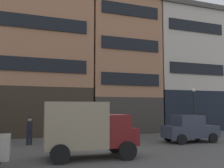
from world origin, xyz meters
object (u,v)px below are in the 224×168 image
object	(u,v)px
fire_hydrant_curbside	(172,130)
delivery_truck_near	(88,128)
pedestrian_officer	(30,129)
sedan_light	(189,129)
streetlamp_curbside	(194,104)

from	to	relation	value
fire_hydrant_curbside	delivery_truck_near	bearing A→B (deg)	-142.66
delivery_truck_near	pedestrian_officer	size ratio (longest dim) A/B	2.48
pedestrian_officer	fire_hydrant_curbside	distance (m)	11.85
sedan_light	streetlamp_curbside	size ratio (longest dim) A/B	0.91
sedan_light	pedestrian_officer	size ratio (longest dim) A/B	2.10
delivery_truck_near	fire_hydrant_curbside	size ratio (longest dim) A/B	5.36
streetlamp_curbside	fire_hydrant_curbside	size ratio (longest dim) A/B	4.96
delivery_truck_near	pedestrian_officer	bearing A→B (deg)	114.68
pedestrian_officer	streetlamp_curbside	distance (m)	14.90
sedan_light	fire_hydrant_curbside	xyz separation A→B (m)	(1.34, 4.21, -0.49)
sedan_light	fire_hydrant_curbside	distance (m)	4.44
sedan_light	pedestrian_officer	xyz separation A→B (m)	(-10.36, 2.37, 0.07)
pedestrian_officer	fire_hydrant_curbside	bearing A→B (deg)	8.95
sedan_light	pedestrian_officer	world-z (taller)	sedan_light
delivery_truck_near	streetlamp_curbside	bearing A→B (deg)	32.34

